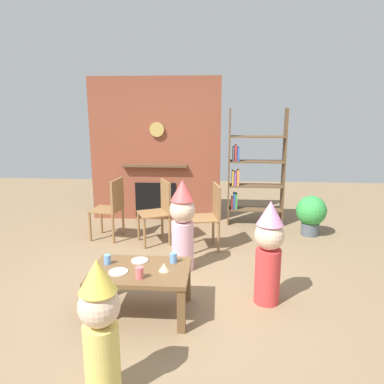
# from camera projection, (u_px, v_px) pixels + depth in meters

# --- Properties ---
(ground_plane) EXTENTS (12.00, 12.00, 0.00)m
(ground_plane) POSITION_uv_depth(u_px,v_px,m) (175.00, 290.00, 3.95)
(ground_plane) COLOR #846B4C
(brick_fireplace_feature) EXTENTS (2.20, 0.28, 2.40)m
(brick_fireplace_feature) POSITION_uv_depth(u_px,v_px,m) (156.00, 150.00, 6.25)
(brick_fireplace_feature) COLOR brown
(brick_fireplace_feature) RESTS_ON ground_plane
(bookshelf) EXTENTS (0.90, 0.28, 1.90)m
(bookshelf) POSITION_uv_depth(u_px,v_px,m) (251.00, 172.00, 6.01)
(bookshelf) COLOR brown
(bookshelf) RESTS_ON ground_plane
(coffee_table) EXTENTS (0.91, 0.65, 0.45)m
(coffee_table) POSITION_uv_depth(u_px,v_px,m) (141.00, 277.00, 3.44)
(coffee_table) COLOR brown
(coffee_table) RESTS_ON ground_plane
(paper_cup_near_left) EXTENTS (0.07, 0.07, 0.10)m
(paper_cup_near_left) POSITION_uv_depth(u_px,v_px,m) (173.00, 258.00, 3.56)
(paper_cup_near_left) COLOR #669EE0
(paper_cup_near_left) RESTS_ON coffee_table
(paper_cup_near_right) EXTENTS (0.06, 0.06, 0.09)m
(paper_cup_near_right) POSITION_uv_depth(u_px,v_px,m) (107.00, 259.00, 3.52)
(paper_cup_near_right) COLOR #669EE0
(paper_cup_near_right) RESTS_ON coffee_table
(paper_cup_center) EXTENTS (0.07, 0.07, 0.11)m
(paper_cup_center) POSITION_uv_depth(u_px,v_px,m) (140.00, 273.00, 3.23)
(paper_cup_center) COLOR #E5666B
(paper_cup_center) RESTS_ON coffee_table
(paper_plate_front) EXTENTS (0.17, 0.17, 0.01)m
(paper_plate_front) POSITION_uv_depth(u_px,v_px,m) (118.00, 272.00, 3.35)
(paper_plate_front) COLOR white
(paper_plate_front) RESTS_ON coffee_table
(paper_plate_rear) EXTENTS (0.16, 0.16, 0.01)m
(paper_plate_rear) POSITION_uv_depth(u_px,v_px,m) (140.00, 261.00, 3.60)
(paper_plate_rear) COLOR white
(paper_plate_rear) RESTS_ON coffee_table
(birthday_cake_slice) EXTENTS (0.10, 0.10, 0.07)m
(birthday_cake_slice) POSITION_uv_depth(u_px,v_px,m) (164.00, 267.00, 3.38)
(birthday_cake_slice) COLOR #EAC68C
(birthday_cake_slice) RESTS_ON coffee_table
(table_fork) EXTENTS (0.03, 0.15, 0.01)m
(table_fork) POSITION_uv_depth(u_px,v_px,m) (97.00, 278.00, 3.24)
(table_fork) COLOR silver
(table_fork) RESTS_ON coffee_table
(child_with_cone_hat) EXTENTS (0.27, 0.27, 0.99)m
(child_with_cone_hat) POSITION_uv_depth(u_px,v_px,m) (100.00, 326.00, 2.40)
(child_with_cone_hat) COLOR #E0CC66
(child_with_cone_hat) RESTS_ON ground_plane
(child_in_pink) EXTENTS (0.29, 0.29, 1.05)m
(child_in_pink) POSITION_uv_depth(u_px,v_px,m) (269.00, 250.00, 3.59)
(child_in_pink) COLOR #D13838
(child_in_pink) RESTS_ON ground_plane
(child_by_the_chairs) EXTENTS (0.30, 0.30, 1.10)m
(child_by_the_chairs) POSITION_uv_depth(u_px,v_px,m) (182.00, 223.00, 4.34)
(child_by_the_chairs) COLOR #EAB2C6
(child_by_the_chairs) RESTS_ON ground_plane
(dining_chair_left) EXTENTS (0.45, 0.45, 0.90)m
(dining_chair_left) POSITION_uv_depth(u_px,v_px,m) (112.00, 205.00, 5.39)
(dining_chair_left) COLOR olive
(dining_chair_left) RESTS_ON ground_plane
(dining_chair_middle) EXTENTS (0.53, 0.53, 0.90)m
(dining_chair_middle) POSITION_uv_depth(u_px,v_px,m) (160.00, 208.00, 5.24)
(dining_chair_middle) COLOR olive
(dining_chair_middle) RESTS_ON ground_plane
(dining_chair_right) EXTENTS (0.48, 0.48, 0.90)m
(dining_chair_right) POSITION_uv_depth(u_px,v_px,m) (210.00, 213.00, 5.01)
(dining_chair_right) COLOR olive
(dining_chair_right) RESTS_ON ground_plane
(potted_plant_tall) EXTENTS (0.45, 0.45, 0.61)m
(potted_plant_tall) POSITION_uv_depth(u_px,v_px,m) (311.00, 213.00, 5.58)
(potted_plant_tall) COLOR #4C5660
(potted_plant_tall) RESTS_ON ground_plane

